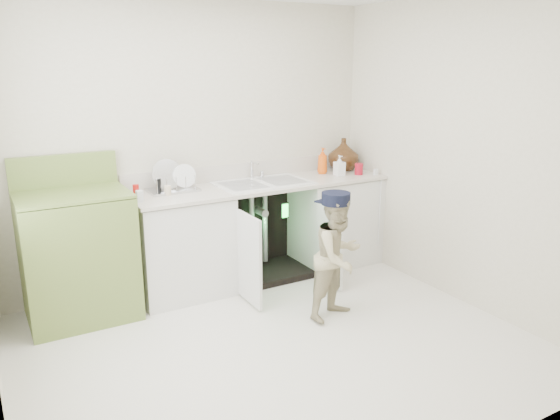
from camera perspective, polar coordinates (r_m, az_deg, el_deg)
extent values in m
plane|color=beige|center=(4.06, -0.48, -13.88)|extent=(3.50, 3.50, 0.00)
cube|color=beige|center=(4.96, -9.13, 6.69)|extent=(3.50, 2.50, 0.02)
cube|color=beige|center=(2.46, 16.89, -2.63)|extent=(3.50, 2.50, 0.02)
cube|color=beige|center=(4.71, 18.45, 5.65)|extent=(2.50, 3.00, 0.02)
cube|color=silver|center=(4.79, -10.21, -3.77)|extent=(0.80, 0.60, 0.86)
cube|color=silver|center=(5.50, 5.62, -1.08)|extent=(0.80, 0.60, 0.86)
cube|color=black|center=(5.33, -3.11, -1.59)|extent=(0.80, 0.06, 0.86)
cube|color=black|center=(5.23, -1.70, -6.53)|extent=(0.80, 0.60, 0.06)
cylinder|color=gray|center=(5.15, -2.95, -1.97)|extent=(0.05, 0.05, 0.70)
cylinder|color=gray|center=(5.21, -1.58, -1.74)|extent=(0.05, 0.05, 0.70)
cylinder|color=gray|center=(5.09, -2.02, -0.17)|extent=(0.07, 0.18, 0.07)
cube|color=silver|center=(4.52, -3.21, -5.17)|extent=(0.03, 0.40, 0.76)
cube|color=silver|center=(4.90, 5.18, -3.52)|extent=(0.02, 0.40, 0.76)
cube|color=beige|center=(4.98, -1.78, 2.64)|extent=(2.44, 0.64, 0.03)
cube|color=beige|center=(5.21, -3.30, 4.21)|extent=(2.44, 0.02, 0.15)
cube|color=white|center=(4.98, -1.78, 2.75)|extent=(0.85, 0.55, 0.02)
cube|color=gray|center=(4.88, -3.90, 2.60)|extent=(0.34, 0.40, 0.01)
cube|color=gray|center=(5.07, 0.26, 3.11)|extent=(0.34, 0.40, 0.01)
cylinder|color=silver|center=(5.15, -2.95, 4.24)|extent=(0.03, 0.03, 0.17)
cylinder|color=silver|center=(5.08, -2.65, 4.96)|extent=(0.02, 0.14, 0.02)
cylinder|color=silver|center=(5.21, -1.86, 3.82)|extent=(0.04, 0.04, 0.06)
cylinder|color=silver|center=(5.43, 10.39, -0.17)|extent=(0.01, 0.01, 0.70)
cube|color=silver|center=(5.41, 9.97, 3.93)|extent=(0.04, 0.02, 0.06)
cube|color=silver|center=(4.77, -11.14, 2.08)|extent=(0.42, 0.28, 0.02)
cylinder|color=silver|center=(4.76, -11.68, 2.94)|extent=(0.26, 0.09, 0.25)
cylinder|color=white|center=(4.79, -9.92, 2.99)|extent=(0.20, 0.05, 0.20)
cylinder|color=silver|center=(4.61, -12.73, 2.42)|extent=(0.01, 0.01, 0.12)
cylinder|color=silver|center=(4.63, -11.75, 2.54)|extent=(0.01, 0.01, 0.12)
cylinder|color=silver|center=(4.66, -10.78, 2.66)|extent=(0.01, 0.01, 0.12)
cylinder|color=silver|center=(4.69, -9.81, 2.78)|extent=(0.01, 0.01, 0.12)
cylinder|color=silver|center=(4.71, -8.86, 2.90)|extent=(0.01, 0.01, 0.12)
imported|color=#471F14|center=(5.59, 6.64, 5.80)|extent=(0.31, 0.31, 0.32)
imported|color=#EE560C|center=(5.40, 4.46, 5.15)|extent=(0.10, 0.10, 0.26)
imported|color=white|center=(5.33, 6.23, 4.65)|extent=(0.09, 0.09, 0.20)
cylinder|color=#A80E20|center=(5.40, 8.24, 4.26)|extent=(0.08, 0.08, 0.11)
cylinder|color=red|center=(4.63, -14.81, 1.97)|extent=(0.05, 0.05, 0.10)
cylinder|color=beige|center=(4.62, -11.65, 2.02)|extent=(0.06, 0.06, 0.08)
cylinder|color=black|center=(4.72, -12.56, 2.49)|extent=(0.04, 0.04, 0.12)
cube|color=silver|center=(4.46, -14.46, 1.42)|extent=(0.05, 0.05, 0.09)
cube|color=olive|center=(4.56, -20.33, -4.69)|extent=(0.82, 0.65, 0.99)
cube|color=olive|center=(4.42, -20.94, 1.55)|extent=(0.82, 0.65, 0.02)
cube|color=olive|center=(4.67, -21.68, 3.86)|extent=(0.82, 0.06, 0.26)
cylinder|color=black|center=(4.24, -23.28, 0.66)|extent=(0.18, 0.18, 0.02)
cylinder|color=silver|center=(4.24, -23.29, 0.82)|extent=(0.21, 0.21, 0.01)
cylinder|color=black|center=(4.55, -23.79, 1.54)|extent=(0.18, 0.18, 0.02)
cylinder|color=silver|center=(4.55, -23.81, 1.69)|extent=(0.21, 0.21, 0.01)
cylinder|color=black|center=(4.30, -17.90, 1.37)|extent=(0.18, 0.18, 0.02)
cylinder|color=silver|center=(4.30, -17.91, 1.52)|extent=(0.21, 0.21, 0.01)
cylinder|color=black|center=(4.60, -18.77, 2.19)|extent=(0.18, 0.18, 0.02)
cylinder|color=silver|center=(4.60, -18.78, 2.34)|extent=(0.21, 0.21, 0.01)
imported|color=#C9BB90|center=(4.30, 6.10, -4.88)|extent=(0.57, 0.50, 1.00)
cylinder|color=black|center=(4.16, 6.29, 1.24)|extent=(0.27, 0.27, 0.09)
cube|color=black|center=(4.23, 5.21, 1.01)|extent=(0.19, 0.13, 0.01)
cube|color=black|center=(4.75, 0.50, -0.05)|extent=(0.07, 0.01, 0.14)
cube|color=#26F23F|center=(4.74, 0.54, -0.07)|extent=(0.06, 0.00, 0.12)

